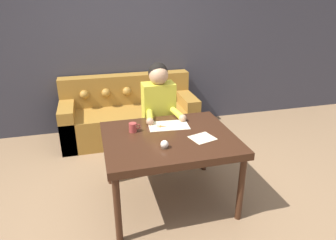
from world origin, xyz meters
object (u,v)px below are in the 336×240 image
at_px(scissors, 163,126).
at_px(mug, 133,127).
at_px(person, 159,116).
at_px(couch, 129,116).
at_px(dining_table, 169,143).
at_px(pin_cushion, 164,145).

xyz_separation_m(scissors, mug, (-0.31, -0.04, 0.04)).
height_order(person, scissors, person).
bearing_deg(couch, dining_table, -84.01).
bearing_deg(dining_table, mug, 149.57).
distance_m(dining_table, scissors, 0.24).
xyz_separation_m(person, pin_cushion, (-0.16, -0.90, 0.11)).
distance_m(dining_table, mug, 0.38).
relative_size(scissors, mug, 1.77).
height_order(mug, pin_cushion, mug).
bearing_deg(couch, pin_cushion, -87.80).
height_order(dining_table, scissors, scissors).
distance_m(person, scissors, 0.47).
distance_m(couch, scissors, 1.48).
height_order(dining_table, mug, mug).
bearing_deg(person, dining_table, -95.05).
bearing_deg(couch, scissors, -83.07).
bearing_deg(scissors, dining_table, -89.93).
bearing_deg(pin_cushion, couch, 92.20).
xyz_separation_m(dining_table, pin_cushion, (-0.10, -0.22, 0.10)).
xyz_separation_m(person, mug, (-0.37, -0.50, 0.12)).
height_order(dining_table, pin_cushion, pin_cushion).
distance_m(dining_table, couch, 1.67).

